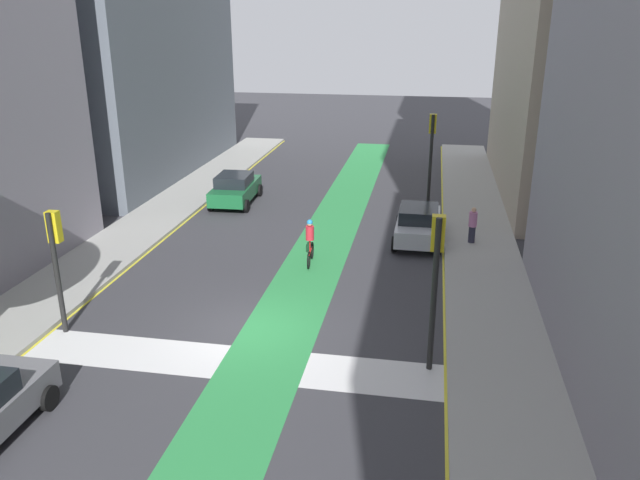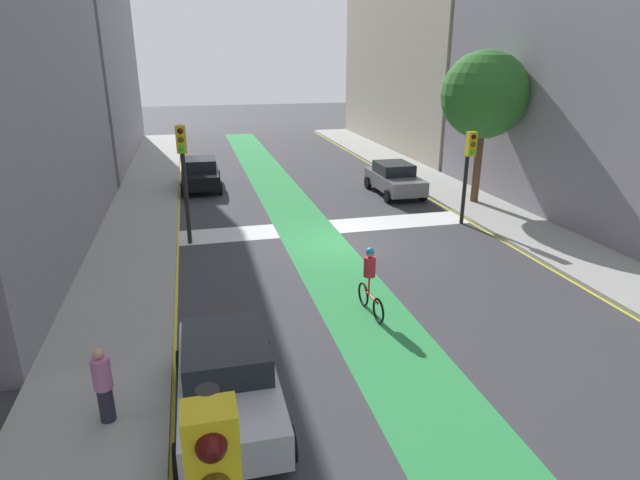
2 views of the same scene
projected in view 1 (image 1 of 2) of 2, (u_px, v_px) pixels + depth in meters
ground_plane at (250, 329)px, 19.38m from camera, size 120.00×120.00×0.00m
bike_lane_paint at (280, 331)px, 19.22m from camera, size 2.40×60.00×0.01m
crosswalk_band at (230, 362)px, 17.53m from camera, size 12.00×1.80×0.01m
sidewalk_left at (31, 308)px, 20.60m from camera, size 3.00×60.00×0.15m
curb_stripe_left at (73, 313)px, 20.38m from camera, size 0.16×60.00×0.01m
sidewalk_right at (499, 348)px, 18.11m from camera, size 3.00×60.00×0.15m
curb_stripe_right at (446, 346)px, 18.38m from camera, size 0.16×60.00×0.01m
traffic_signal_near_right at (436, 264)px, 16.29m from camera, size 0.35×0.52×4.37m
traffic_signal_near_left at (56, 248)px, 18.44m from camera, size 0.35×0.52×3.82m
traffic_signal_far_right at (432, 142)px, 31.17m from camera, size 0.35×0.52×4.57m
car_green_left_far at (235, 188)px, 31.97m from camera, size 2.18×4.28×1.57m
car_silver_right_far at (418, 223)px, 26.61m from camera, size 2.04×4.21×1.57m
cyclist_in_lane at (310, 241)px, 24.07m from camera, size 0.32×1.73×1.86m
pedestrian_sidewalk_right_a at (473, 225)px, 26.06m from camera, size 0.34×0.34×1.53m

